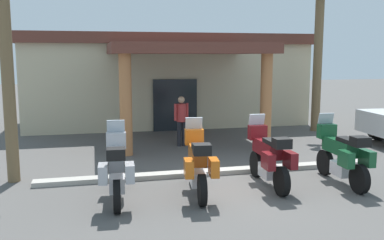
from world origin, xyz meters
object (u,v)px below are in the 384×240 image
object	(u,v)px
motorcycle_maroon	(269,157)
motorcycle_orange	(198,164)
motorcycle_green	(342,155)
palm_tree_near_portico	(320,11)
motel_building	(165,78)
motorcycle_silver	(117,168)
pedestrian	(181,117)

from	to	relation	value
motorcycle_maroon	motorcycle_orange	bearing A→B (deg)	98.04
motorcycle_maroon	motorcycle_green	bearing A→B (deg)	-96.51
palm_tree_near_portico	motorcycle_orange	bearing A→B (deg)	-134.56
motel_building	motorcycle_green	world-z (taller)	motel_building
motorcycle_silver	pedestrian	size ratio (longest dim) A/B	1.30
motorcycle_silver	palm_tree_near_portico	world-z (taller)	palm_tree_near_portico
motorcycle_silver	motorcycle_green	distance (m)	5.31
motorcycle_silver	motorcycle_maroon	size ratio (longest dim) A/B	1.00
motorcycle_silver	palm_tree_near_portico	bearing A→B (deg)	-47.32
motorcycle_orange	pedestrian	bearing A→B (deg)	-0.52
motel_building	motorcycle_maroon	xyz separation A→B (m)	(0.58, -10.42, -1.34)
motel_building	palm_tree_near_portico	bearing A→B (deg)	-33.71
motorcycle_orange	motorcycle_maroon	bearing A→B (deg)	-75.75
motorcycle_maroon	pedestrian	xyz separation A→B (m)	(-1.02, 4.95, 0.28)
motorcycle_green	palm_tree_near_portico	world-z (taller)	palm_tree_near_portico
palm_tree_near_portico	motel_building	bearing A→B (deg)	145.48
pedestrian	motel_building	bearing A→B (deg)	161.54
motel_building	motorcycle_maroon	world-z (taller)	motel_building
motorcycle_green	palm_tree_near_portico	xyz separation A→B (m)	(3.18, 6.87, 4.08)
palm_tree_near_portico	motorcycle_maroon	bearing A→B (deg)	-126.79
motorcycle_maroon	motorcycle_green	size ratio (longest dim) A/B	1.00
motorcycle_maroon	pedestrian	bearing A→B (deg)	13.19
motorcycle_maroon	motorcycle_silver	bearing A→B (deg)	94.69
motorcycle_orange	motorcycle_green	size ratio (longest dim) A/B	1.00
motel_building	palm_tree_near_portico	xyz separation A→B (m)	(5.53, -3.81, 2.73)
pedestrian	motorcycle_green	bearing A→B (deg)	14.36
motorcycle_green	motel_building	bearing A→B (deg)	14.67
palm_tree_near_portico	motorcycle_silver	bearing A→B (deg)	-141.24
motel_building	motorcycle_orange	xyz separation A→B (m)	(-1.18, -10.63, -1.34)
motorcycle_green	pedestrian	world-z (taller)	pedestrian
motorcycle_orange	motorcycle_green	world-z (taller)	same
palm_tree_near_portico	motorcycle_green	bearing A→B (deg)	-114.85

